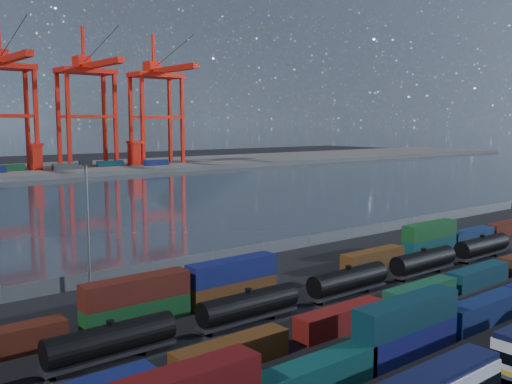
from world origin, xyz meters
TOP-DOWN VIEW (x-y plane):
  - ground at (0.00, 0.00)m, footprint 700.00×700.00m
  - harbor_water at (0.00, 105.00)m, footprint 700.00×700.00m
  - container_row_mid at (5.00, -2.98)m, footprint 141.04×2.30m
  - container_row_north at (-6.23, 11.78)m, footprint 141.97×2.39m
  - tanker_string at (-21.53, 4.64)m, footprint 105.28×2.64m
  - waterfront_fence at (-0.00, 28.00)m, footprint 160.12×0.12m
  - yard_light_mast at (-30.00, 26.00)m, footprint 1.60×0.40m

SIDE VIEW (x-z plane):
  - ground at x=0.00m, z-range 0.00..0.00m
  - harbor_water at x=0.00m, z-range 0.01..0.01m
  - waterfront_fence at x=0.00m, z-range -0.10..2.10m
  - container_row_mid at x=5.00m, z-range 0.00..2.45m
  - container_row_north at x=-6.23m, z-range -0.69..4.41m
  - tanker_string at x=-21.53m, z-range 0.01..3.78m
  - yard_light_mast at x=-30.00m, z-range 1.00..17.60m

